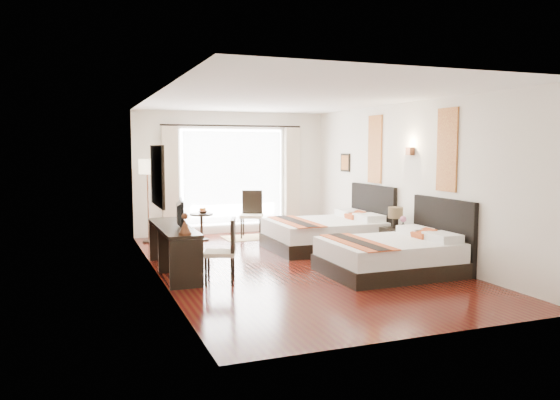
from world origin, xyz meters
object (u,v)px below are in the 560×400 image
object	(u,v)px
bed_far	(328,233)
window_chair	(252,223)
nightstand	(398,243)
table_lamp	(395,214)
television	(177,214)
desk_chair	(221,263)
console_desk	(173,249)
floor_lamp	(147,172)
fruit_bowl	(203,212)
bed_near	(394,254)
side_table	(202,227)
vase	(403,229)

from	to	relation	value
bed_far	window_chair	distance (m)	2.07
nightstand	table_lamp	xyz separation A→B (m)	(-0.01, 0.08, 0.51)
television	desk_chair	xyz separation A→B (m)	(0.53, -0.68, -0.68)
console_desk	window_chair	size ratio (longest dim) A/B	2.12
console_desk	floor_lamp	xyz separation A→B (m)	(-0.01, 3.00, 1.10)
floor_lamp	fruit_bowl	distance (m)	1.44
television	bed_near	bearing A→B (deg)	-99.71
bed_near	window_chair	size ratio (longest dim) A/B	1.99
side_table	window_chair	size ratio (longest dim) A/B	0.56
table_lamp	side_table	world-z (taller)	table_lamp
console_desk	television	distance (m)	0.63
console_desk	fruit_bowl	xyz separation A→B (m)	(1.12, 2.86, 0.23)
nightstand	vase	xyz separation A→B (m)	(-0.03, -0.20, 0.30)
bed_far	fruit_bowl	world-z (taller)	bed_far
vase	television	world-z (taller)	television
bed_near	table_lamp	distance (m)	1.35
side_table	fruit_bowl	world-z (taller)	fruit_bowl
nightstand	television	distance (m)	4.01
bed_far	nightstand	xyz separation A→B (m)	(0.77, -1.28, -0.05)
television	desk_chair	size ratio (longest dim) A/B	0.79
nightstand	desk_chair	bearing A→B (deg)	-169.95
console_desk	vase	bearing A→B (deg)	-7.25
vase	television	distance (m)	3.95
vase	floor_lamp	size ratio (longest dim) A/B	0.08
table_lamp	television	xyz separation A→B (m)	(-3.94, -0.00, 0.19)
vase	desk_chair	size ratio (longest dim) A/B	0.15
console_desk	fruit_bowl	size ratio (longest dim) A/B	10.80
vase	console_desk	xyz separation A→B (m)	(-3.94, 0.50, -0.19)
television	side_table	world-z (taller)	television
window_chair	table_lamp	bearing A→B (deg)	53.41
television	fruit_bowl	size ratio (longest dim) A/B	3.68
side_table	window_chair	distance (m)	1.12
table_lamp	desk_chair	world-z (taller)	desk_chair
fruit_bowl	floor_lamp	bearing A→B (deg)	173.24
fruit_bowl	window_chair	bearing A→B (deg)	-3.51
table_lamp	floor_lamp	bearing A→B (deg)	140.90
nightstand	floor_lamp	world-z (taller)	floor_lamp
side_table	fruit_bowl	xyz separation A→B (m)	(0.04, 0.03, 0.31)
bed_near	table_lamp	xyz separation A→B (m)	(0.69, 1.06, 0.48)
window_chair	console_desk	bearing A→B (deg)	-14.91
desk_chair	television	bearing A→B (deg)	-32.71
console_desk	side_table	world-z (taller)	console_desk
vase	fruit_bowl	xyz separation A→B (m)	(-2.81, 3.36, 0.03)
bed_near	vase	bearing A→B (deg)	49.20
vase	fruit_bowl	bearing A→B (deg)	129.90
bed_near	bed_far	bearing A→B (deg)	91.53
table_lamp	floor_lamp	xyz separation A→B (m)	(-3.97, 3.22, 0.69)
vase	fruit_bowl	world-z (taller)	vase
vase	window_chair	bearing A→B (deg)	117.76
bed_far	vase	world-z (taller)	bed_far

